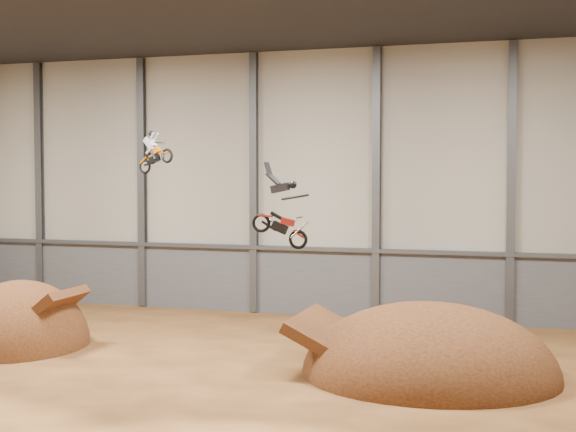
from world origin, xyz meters
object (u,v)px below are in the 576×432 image
Objects in this scene: landing_ramp at (429,376)px; fmx_rider_a at (158,147)px; fmx_rider_b at (276,205)px; takeoff_ramp at (19,347)px.

landing_ramp is 4.83× the size of fmx_rider_a.
fmx_rider_a is (-11.82, 1.62, 8.64)m from landing_ramp.
fmx_rider_b is at bearing -164.04° from landing_ramp.
fmx_rider_b is (-5.45, -1.56, 6.33)m from landing_ramp.
fmx_rider_a reaches higher than takeoff_ramp.
takeoff_ramp is at bearing 172.68° from fmx_rider_b.
fmx_rider_a is at bearing 16.84° from takeoff_ramp.
takeoff_ramp is 0.70× the size of landing_ramp.
landing_ramp is 8.50m from fmx_rider_b.
fmx_rider_a is at bearing 172.19° from landing_ramp.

